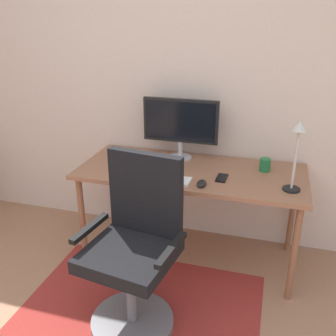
{
  "coord_description": "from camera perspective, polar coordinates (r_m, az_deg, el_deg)",
  "views": [
    {
      "loc": [
        0.83,
        -0.65,
        1.76
      ],
      "look_at": [
        0.2,
        1.53,
        0.83
      ],
      "focal_mm": 39.97,
      "sensor_mm": 36.0,
      "label": 1
    }
  ],
  "objects": [
    {
      "name": "computer_mouse",
      "position": [
        2.44,
        5.15,
        -2.34
      ],
      "size": [
        0.06,
        0.1,
        0.03
      ],
      "primitive_type": "ellipsoid",
      "color": "black",
      "rests_on": "desk"
    },
    {
      "name": "office_chair",
      "position": [
        2.24,
        -5.06,
        -13.35
      ],
      "size": [
        0.6,
        0.54,
        1.06
      ],
      "rotation": [
        0.0,
        0.0,
        -0.15
      ],
      "color": "slate",
      "rests_on": "ground"
    },
    {
      "name": "monitor",
      "position": [
        2.83,
        1.91,
        6.86
      ],
      "size": [
        0.57,
        0.18,
        0.46
      ],
      "color": "#B2B2B7",
      "rests_on": "desk"
    },
    {
      "name": "keyboard",
      "position": [
        2.53,
        -1.36,
        -1.6
      ],
      "size": [
        0.43,
        0.13,
        0.02
      ],
      "primitive_type": "cube",
      "color": "white",
      "rests_on": "desk"
    },
    {
      "name": "cell_phone",
      "position": [
        2.57,
        8.2,
        -1.5
      ],
      "size": [
        0.07,
        0.14,
        0.01
      ],
      "primitive_type": "cube",
      "rotation": [
        0.0,
        0.0,
        -0.03
      ],
      "color": "black",
      "rests_on": "desk"
    },
    {
      "name": "area_rug",
      "position": [
        2.56,
        -4.55,
        -21.16
      ],
      "size": [
        1.51,
        1.17,
        0.01
      ],
      "primitive_type": "cube",
      "color": "maroon",
      "rests_on": "ground"
    },
    {
      "name": "wall_back",
      "position": [
        3.01,
        -0.04,
        13.47
      ],
      "size": [
        6.0,
        0.1,
        2.6
      ],
      "primitive_type": "cube",
      "color": "beige",
      "rests_on": "ground"
    },
    {
      "name": "desk_lamp",
      "position": [
        2.4,
        19.12,
        3.38
      ],
      "size": [
        0.11,
        0.11,
        0.45
      ],
      "color": "black",
      "rests_on": "desk"
    },
    {
      "name": "coffee_cup",
      "position": [
        2.74,
        14.58,
        0.48
      ],
      "size": [
        0.08,
        0.08,
        0.09
      ],
      "primitive_type": "cylinder",
      "color": "#1E6C3A",
      "rests_on": "desk"
    },
    {
      "name": "desk",
      "position": [
        2.72,
        3.5,
        -1.52
      ],
      "size": [
        1.62,
        0.7,
        0.73
      ],
      "color": "#905E43",
      "rests_on": "ground"
    }
  ]
}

